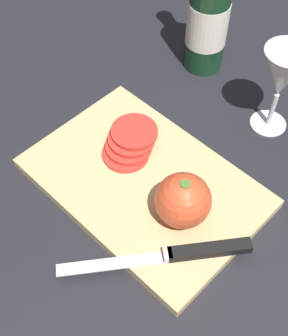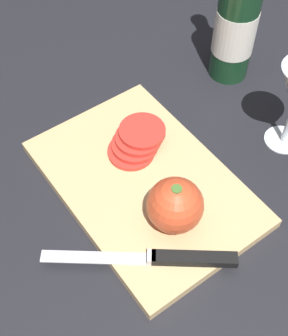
% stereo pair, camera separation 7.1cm
% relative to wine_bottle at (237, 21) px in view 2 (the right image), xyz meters
% --- Properties ---
extents(ground_plane, '(3.00, 3.00, 0.00)m').
position_rel_wine_bottle_xyz_m(ground_plane, '(0.14, -0.30, -0.12)').
color(ground_plane, black).
extents(cutting_board, '(0.36, 0.24, 0.02)m').
position_rel_wine_bottle_xyz_m(cutting_board, '(0.12, -0.29, -0.11)').
color(cutting_board, tan).
rests_on(cutting_board, ground_plane).
extents(wine_bottle, '(0.08, 0.08, 0.33)m').
position_rel_wine_bottle_xyz_m(wine_bottle, '(0.00, 0.00, 0.00)').
color(wine_bottle, '#14381E').
rests_on(wine_bottle, ground_plane).
extents(whole_tomato, '(0.08, 0.08, 0.08)m').
position_rel_wine_bottle_xyz_m(whole_tomato, '(0.21, -0.30, -0.06)').
color(whole_tomato, '#DB4C28').
rests_on(whole_tomato, cutting_board).
extents(knife, '(0.18, 0.23, 0.01)m').
position_rel_wine_bottle_xyz_m(knife, '(0.26, -0.33, -0.09)').
color(knife, silver).
rests_on(knife, cutting_board).
extents(tomato_slice_stack_near, '(0.09, 0.11, 0.03)m').
position_rel_wine_bottle_xyz_m(tomato_slice_stack_near, '(0.06, -0.26, -0.08)').
color(tomato_slice_stack_near, red).
rests_on(tomato_slice_stack_near, cutting_board).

